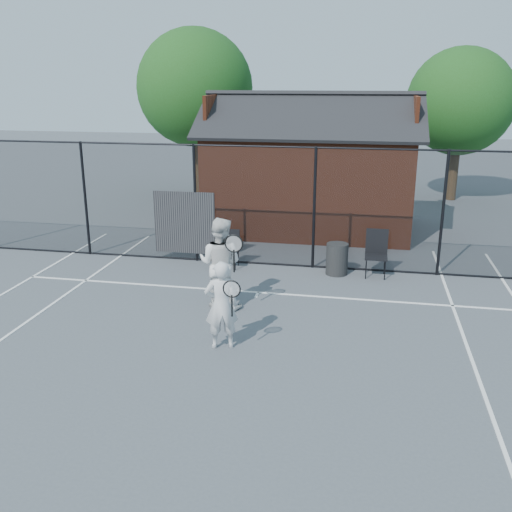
% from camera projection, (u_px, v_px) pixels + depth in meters
% --- Properties ---
extents(ground, '(80.00, 80.00, 0.00)m').
position_uv_depth(ground, '(226.00, 354.00, 9.77)').
color(ground, '#4D5458').
rests_on(ground, ground).
extents(court_lines, '(11.02, 18.00, 0.01)m').
position_uv_depth(court_lines, '(204.00, 393.00, 8.52)').
color(court_lines, white).
rests_on(court_lines, ground).
extents(fence, '(22.04, 3.00, 3.00)m').
position_uv_depth(fence, '(261.00, 209.00, 14.08)').
color(fence, black).
rests_on(fence, ground).
extents(clubhouse, '(6.50, 4.36, 4.19)m').
position_uv_depth(clubhouse, '(310.00, 177.00, 17.64)').
color(clubhouse, maroon).
rests_on(clubhouse, ground).
extents(tree_left, '(4.48, 4.48, 6.44)m').
position_uv_depth(tree_left, '(195.00, 88.00, 22.00)').
color(tree_left, '#332414').
rests_on(tree_left, ground).
extents(tree_right, '(3.97, 3.97, 5.70)m').
position_uv_depth(tree_right, '(460.00, 102.00, 21.26)').
color(tree_right, '#332414').
rests_on(tree_right, ground).
extents(player_front, '(0.75, 0.60, 1.58)m').
position_uv_depth(player_front, '(221.00, 305.00, 9.78)').
color(player_front, silver).
rests_on(player_front, ground).
extents(player_back, '(1.07, 0.84, 1.89)m').
position_uv_depth(player_back, '(220.00, 263.00, 11.52)').
color(player_back, white).
rests_on(player_back, ground).
extents(chair_left, '(0.44, 0.46, 0.92)m').
position_uv_depth(chair_left, '(230.00, 250.00, 14.13)').
color(chair_left, black).
rests_on(chair_left, ground).
extents(chair_right, '(0.52, 0.54, 1.09)m').
position_uv_depth(chair_right, '(376.00, 255.00, 13.46)').
color(chair_right, black).
rests_on(chair_right, ground).
extents(waste_bin, '(0.59, 0.59, 0.76)m').
position_uv_depth(waste_bin, '(337.00, 259.00, 13.67)').
color(waste_bin, black).
rests_on(waste_bin, ground).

